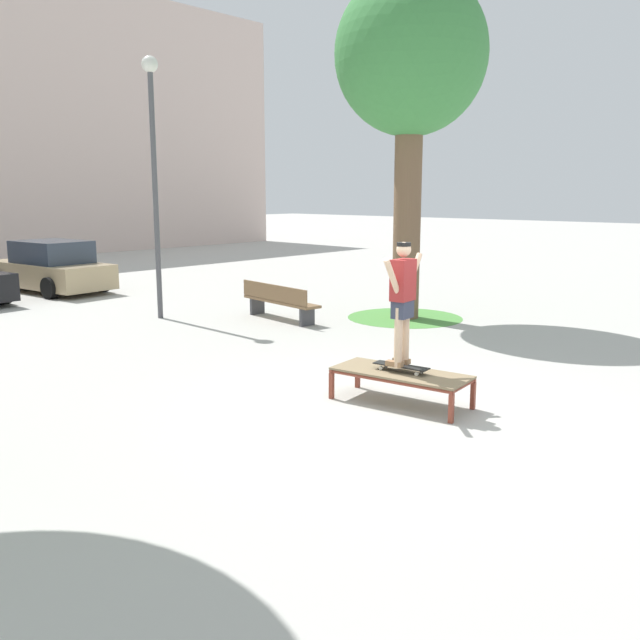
% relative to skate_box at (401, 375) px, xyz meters
% --- Properties ---
extents(ground_plane, '(120.00, 120.00, 0.00)m').
position_rel_skate_box_xyz_m(ground_plane, '(-0.19, -0.09, -0.41)').
color(ground_plane, '#B7B5AD').
extents(skate_box, '(0.98, 1.98, 0.46)m').
position_rel_skate_box_xyz_m(skate_box, '(0.00, 0.00, 0.00)').
color(skate_box, brown).
rests_on(skate_box, ground).
extents(skateboard, '(0.29, 0.82, 0.09)m').
position_rel_skate_box_xyz_m(skateboard, '(0.00, -0.00, 0.12)').
color(skateboard, black).
rests_on(skateboard, skate_box).
extents(skater, '(1.00, 0.32, 1.69)m').
position_rel_skate_box_xyz_m(skater, '(-0.00, 0.00, 1.12)').
color(skater, beige).
rests_on(skater, skateboard).
extents(tree_near_right, '(3.36, 3.36, 7.63)m').
position_rel_skate_box_xyz_m(tree_near_right, '(5.54, 3.78, 5.30)').
color(tree_near_right, brown).
rests_on(tree_near_right, ground).
extents(grass_patch_near_right, '(2.68, 2.68, 0.01)m').
position_rel_skate_box_xyz_m(grass_patch_near_right, '(5.54, 3.78, -0.41)').
color(grass_patch_near_right, '#519342').
rests_on(grass_patch_near_right, ground).
extents(car_tan, '(2.17, 4.32, 1.50)m').
position_rel_skate_box_xyz_m(car_tan, '(2.15, 14.05, 0.28)').
color(car_tan, tan).
rests_on(car_tan, ground).
extents(park_bench, '(0.79, 2.44, 0.83)m').
position_rel_skate_box_xyz_m(park_bench, '(3.37, 5.77, 0.03)').
color(park_bench, brown).
rests_on(park_bench, ground).
extents(light_post, '(0.36, 0.36, 5.83)m').
position_rel_skate_box_xyz_m(light_post, '(1.70, 8.02, 3.41)').
color(light_post, '#4C4C51').
rests_on(light_post, ground).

